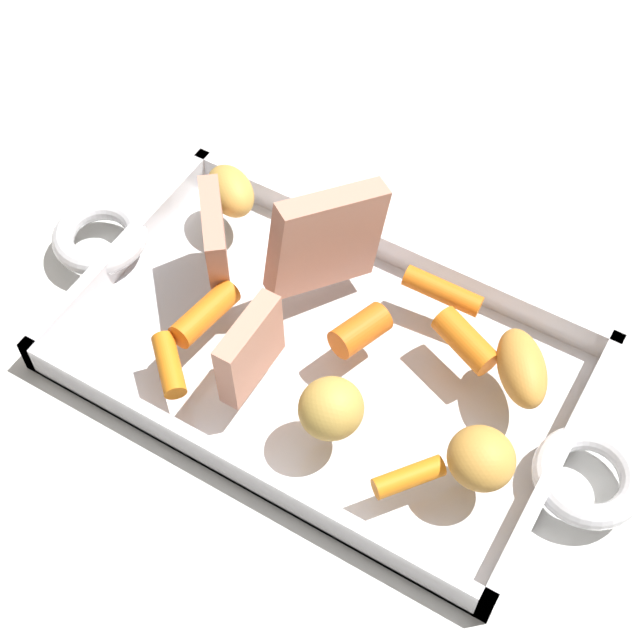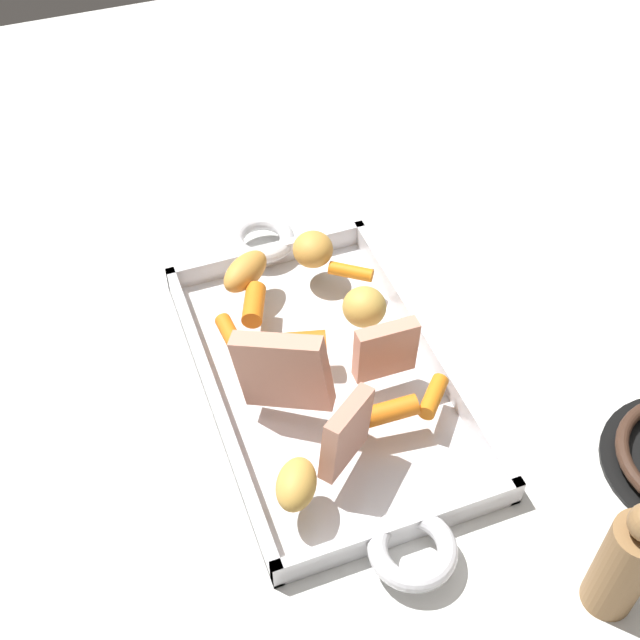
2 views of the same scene
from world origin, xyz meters
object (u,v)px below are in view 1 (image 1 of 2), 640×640
(baby_carrot_center_right, at_px, (465,341))
(potato_corner, at_px, (331,409))
(potato_near_roast, at_px, (522,368))
(baby_carrot_northeast, at_px, (169,365))
(roast_slice_outer, at_px, (326,240))
(baby_carrot_long, at_px, (443,291))
(potato_whole, at_px, (481,458))
(baby_carrot_northwest, at_px, (409,477))
(roast_slice_thin, at_px, (250,350))
(roasting_dish, at_px, (323,355))
(baby_carrot_center_left, at_px, (205,314))
(baby_carrot_southwest, at_px, (360,331))
(potato_halved, at_px, (230,191))
(roast_slice_thick, at_px, (215,236))

(baby_carrot_center_right, height_order, potato_corner, potato_corner)
(potato_near_roast, bearing_deg, baby_carrot_northeast, -151.27)
(roast_slice_outer, xyz_separation_m, baby_carrot_long, (0.08, 0.03, -0.03))
(baby_carrot_long, bearing_deg, baby_carrot_northeast, -131.12)
(potato_whole, bearing_deg, baby_carrot_northwest, -139.95)
(roast_slice_thin, bearing_deg, roasting_dish, 61.32)
(potato_corner, bearing_deg, baby_carrot_center_left, 167.33)
(baby_carrot_southwest, height_order, baby_carrot_center_left, baby_carrot_southwest)
(baby_carrot_northeast, xyz_separation_m, potato_corner, (0.12, 0.02, 0.01))
(potato_halved, bearing_deg, roast_slice_thick, -66.22)
(roast_slice_outer, bearing_deg, potato_near_roast, -4.22)
(baby_carrot_northwest, height_order, potato_halved, potato_halved)
(baby_carrot_northwest, height_order, potato_whole, potato_whole)
(potato_halved, bearing_deg, roast_slice_outer, -13.09)
(baby_carrot_long, xyz_separation_m, potato_halved, (-0.18, -0.00, 0.01))
(roast_slice_thick, height_order, roast_slice_thin, roast_slice_thick)
(baby_carrot_southwest, xyz_separation_m, potato_halved, (-0.15, 0.06, 0.01))
(baby_carrot_northwest, bearing_deg, baby_carrot_southwest, 134.88)
(baby_carrot_center_right, relative_size, potato_halved, 0.98)
(roast_slice_thin, distance_m, baby_carrot_southwest, 0.08)
(potato_whole, bearing_deg, baby_carrot_northeast, -169.84)
(baby_carrot_long, bearing_deg, baby_carrot_center_right, -44.49)
(roasting_dish, relative_size, baby_carrot_center_left, 8.41)
(potato_whole, relative_size, potato_halved, 0.90)
(baby_carrot_center_right, relative_size, baby_carrot_center_left, 0.86)
(potato_near_roast, bearing_deg, baby_carrot_center_right, 173.97)
(baby_carrot_northwest, bearing_deg, roast_slice_outer, 137.87)
(baby_carrot_southwest, relative_size, potato_near_roast, 0.69)
(baby_carrot_center_left, relative_size, potato_whole, 1.27)
(baby_carrot_northeast, relative_size, baby_carrot_southwest, 1.09)
(roast_slice_thin, bearing_deg, baby_carrot_long, 56.46)
(roasting_dish, distance_m, baby_carrot_center_left, 0.09)
(roasting_dish, bearing_deg, baby_carrot_center_left, -159.82)
(potato_whole, relative_size, potato_near_roast, 0.72)
(baby_carrot_center_right, xyz_separation_m, baby_carrot_center_left, (-0.17, -0.07, -0.00))
(roasting_dish, bearing_deg, baby_carrot_center_right, 25.68)
(potato_near_roast, bearing_deg, roasting_dish, -163.85)
(baby_carrot_center_right, bearing_deg, potato_near_roast, -6.03)
(roast_slice_thick, distance_m, baby_carrot_center_right, 0.20)
(roast_slice_outer, height_order, potato_whole, roast_slice_outer)
(potato_corner, xyz_separation_m, potato_whole, (0.10, 0.02, -0.00))
(roast_slice_thin, xyz_separation_m, baby_carrot_center_left, (-0.05, 0.02, -0.02))
(roast_slice_thick, height_order, baby_carrot_northwest, roast_slice_thick)
(baby_carrot_long, height_order, potato_whole, potato_whole)
(baby_carrot_southwest, bearing_deg, baby_carrot_center_right, 24.22)
(potato_near_roast, height_order, potato_halved, potato_halved)
(potato_corner, relative_size, potato_halved, 0.88)
(roasting_dish, bearing_deg, roast_slice_outer, 118.52)
(roasting_dish, height_order, potato_whole, potato_whole)
(baby_carrot_northeast, relative_size, potato_near_roast, 0.75)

